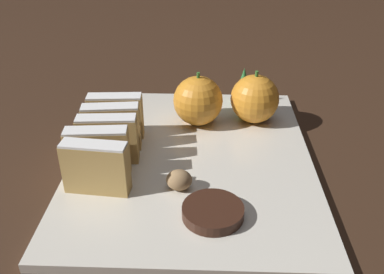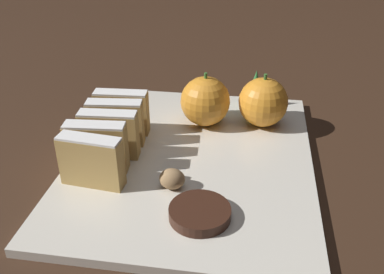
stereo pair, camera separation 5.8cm
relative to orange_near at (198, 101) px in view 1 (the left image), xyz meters
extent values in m
plane|color=#382316|center=(-0.01, -0.10, -0.05)|extent=(6.00, 6.00, 0.00)
cube|color=silver|center=(-0.01, -0.10, -0.04)|extent=(0.33, 0.41, 0.01)
cube|color=tan|center=(-0.12, -0.18, -0.01)|extent=(0.08, 0.03, 0.06)
cube|color=white|center=(-0.12, -0.18, 0.03)|extent=(0.08, 0.03, 0.00)
cube|color=tan|center=(-0.12, -0.15, -0.01)|extent=(0.08, 0.03, 0.06)
cube|color=white|center=(-0.12, -0.15, 0.03)|extent=(0.08, 0.03, 0.00)
cube|color=tan|center=(-0.12, -0.11, -0.01)|extent=(0.08, 0.03, 0.06)
cube|color=white|center=(-0.12, -0.11, 0.03)|extent=(0.08, 0.03, 0.00)
cube|color=tan|center=(-0.12, -0.08, -0.01)|extent=(0.08, 0.03, 0.06)
cube|color=white|center=(-0.12, -0.08, 0.03)|extent=(0.08, 0.03, 0.00)
cube|color=tan|center=(-0.12, -0.05, -0.01)|extent=(0.08, 0.03, 0.06)
cube|color=white|center=(-0.12, -0.05, 0.03)|extent=(0.08, 0.03, 0.00)
sphere|color=orange|center=(0.00, 0.00, 0.00)|extent=(0.08, 0.08, 0.08)
cylinder|color=#38702D|center=(0.00, 0.00, 0.04)|extent=(0.01, 0.01, 0.01)
sphere|color=orange|center=(0.09, 0.01, 0.00)|extent=(0.08, 0.08, 0.08)
cylinder|color=#38702D|center=(0.09, 0.01, 0.04)|extent=(0.01, 0.01, 0.01)
ellipsoid|color=#9E7A51|center=(-0.02, -0.17, -0.03)|extent=(0.03, 0.03, 0.03)
cylinder|color=#381E14|center=(0.02, -0.22, -0.03)|extent=(0.07, 0.07, 0.01)
cone|color=#2D7538|center=(0.08, 0.07, -0.01)|extent=(0.04, 0.04, 0.06)
camera|label=1|loc=(0.01, -0.60, 0.28)|focal=40.00mm
camera|label=2|loc=(0.07, -0.59, 0.28)|focal=40.00mm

